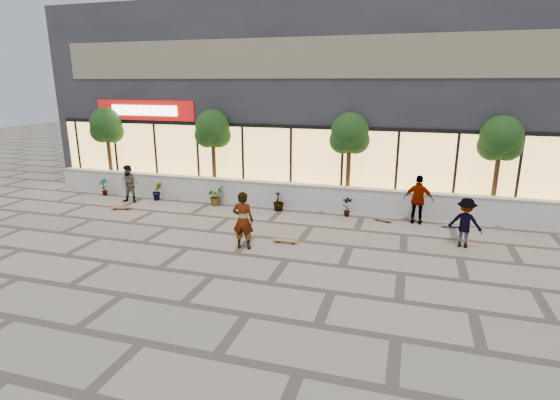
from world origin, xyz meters
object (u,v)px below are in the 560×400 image
(tree_mideast, at_px, (350,136))
(skater_right_near, at_px, (418,200))
(tree_east, at_px, (501,141))
(skater_right_far, at_px, (465,223))
(tree_west, at_px, (107,127))
(skater_center, at_px, (243,220))
(skater_left, at_px, (130,184))
(skateboard_center, at_px, (285,241))
(skateboard_right_near, at_px, (383,220))
(tree_midwest, at_px, (213,131))
(skateboard_left, at_px, (121,208))
(skateboard_right_far, at_px, (452,226))

(tree_mideast, relative_size, skater_right_near, 2.15)
(tree_east, xyz_separation_m, skater_right_far, (-1.30, -3.41, -2.19))
(tree_west, bearing_deg, skater_center, -31.48)
(skater_left, height_order, skateboard_center, skater_left)
(skateboard_right_near, bearing_deg, skater_right_near, 25.22)
(skater_center, distance_m, skater_right_far, 6.97)
(tree_midwest, distance_m, tree_mideast, 6.00)
(skateboard_left, bearing_deg, skater_left, 86.59)
(skater_right_near, xyz_separation_m, skater_right_far, (1.41, -2.01, -0.11))
(skater_left, distance_m, skater_right_near, 11.91)
(tree_east, xyz_separation_m, skateboard_center, (-6.79, -4.74, -2.90))
(tree_mideast, relative_size, skateboard_center, 4.68)
(skater_right_near, bearing_deg, tree_midwest, -3.38)
(tree_east, bearing_deg, skateboard_right_near, -159.10)
(tree_midwest, distance_m, skater_right_near, 9.14)
(tree_mideast, xyz_separation_m, skateboard_center, (-1.29, -4.74, -2.90))
(tree_midwest, bearing_deg, skater_left, -148.20)
(tree_mideast, distance_m, skateboard_center, 5.71)
(tree_west, xyz_separation_m, skater_right_far, (15.70, -3.41, -2.19))
(tree_east, relative_size, skater_right_far, 2.46)
(skater_right_near, distance_m, skater_right_far, 2.45)
(skateboard_center, bearing_deg, skater_left, 158.19)
(tree_mideast, relative_size, skateboard_right_near, 5.37)
(tree_midwest, height_order, skater_center, tree_midwest)
(skateboard_right_near, bearing_deg, tree_west, -166.01)
(tree_east, distance_m, skater_right_far, 4.25)
(skateboard_center, relative_size, skateboard_right_near, 1.15)
(skateboard_left, bearing_deg, skateboard_right_near, -10.18)
(skater_left, bearing_deg, tree_midwest, 25.18)
(skater_center, relative_size, skateboard_center, 2.19)
(skateboard_left, xyz_separation_m, skateboard_right_near, (10.39, 1.51, -0.01))
(tree_west, xyz_separation_m, tree_east, (17.00, 0.00, 0.00))
(tree_east, height_order, skater_right_near, tree_east)
(tree_mideast, height_order, skateboard_center, tree_mideast)
(skateboard_right_far, bearing_deg, skater_left, 171.20)
(skateboard_left, bearing_deg, skater_center, -40.19)
(skater_center, relative_size, skateboard_right_near, 2.52)
(tree_midwest, relative_size, skateboard_right_near, 5.37)
(skater_left, bearing_deg, skateboard_center, -26.43)
(skater_center, xyz_separation_m, skater_right_near, (5.22, 4.16, -0.01))
(skater_left, height_order, skater_right_far, skater_left)
(skater_center, relative_size, skater_right_near, 1.01)
(skater_right_far, bearing_deg, skater_left, 6.51)
(tree_mideast, height_order, skateboard_right_near, tree_mideast)
(skater_right_far, height_order, skateboard_center, skater_right_far)
(skateboard_center, height_order, skateboard_right_near, skateboard_center)
(skateboard_right_far, bearing_deg, skateboard_right_near, 169.34)
(skateboard_center, bearing_deg, tree_east, 32.91)
(skater_right_far, xyz_separation_m, skateboard_right_far, (-0.20, 1.91, -0.73))
(skater_left, xyz_separation_m, skateboard_right_near, (10.68, 0.43, -0.75))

